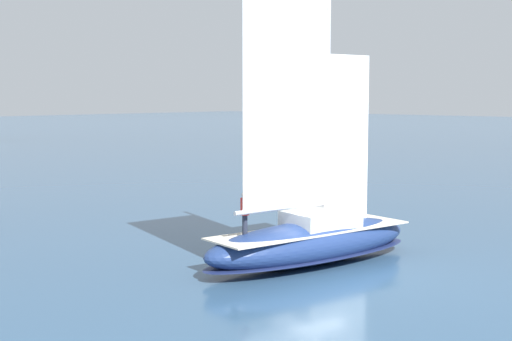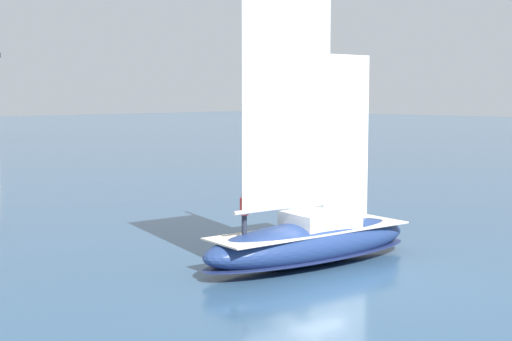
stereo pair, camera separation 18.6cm
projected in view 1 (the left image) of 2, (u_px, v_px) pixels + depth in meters
name	position (u px, v px, depth m)	size (l,w,h in m)	color
ground_plane	(311.00, 264.00, 28.72)	(400.00, 400.00, 0.00)	#2D4C6B
sailboat_main	(311.00, 236.00, 28.61)	(10.64, 4.69, 14.13)	navy
channel_buoy	(285.00, 182.00, 48.31)	(1.24, 1.24, 2.22)	yellow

